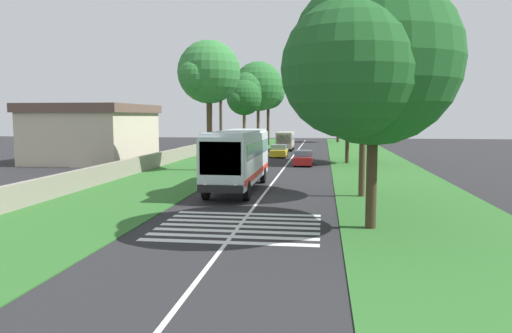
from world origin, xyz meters
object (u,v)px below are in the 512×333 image
roadside_tree_right_0 (338,100)px  roadside_tree_right_1 (368,66)px  coach_bus (238,156)px  utility_pole (221,125)px  roadside_tree_left_0 (257,88)px  trailing_car_0 (303,158)px  roadside_tree_left_2 (267,93)px  trailing_minibus_0 (285,139)px  trailing_car_1 (279,151)px  roadside_building (94,133)px  roadside_tree_right_3 (346,98)px  roadside_tree_right_2 (361,44)px  roadside_tree_left_1 (244,99)px  roadside_tree_left_3 (208,74)px

roadside_tree_right_0 → roadside_tree_right_1: 69.45m
coach_bus → utility_pole: (10.46, 3.29, 1.72)m
roadside_tree_left_0 → utility_pole: bearing=-178.2°
trailing_car_0 → roadside_tree_left_2: 34.52m
trailing_minibus_0 → roadside_tree_right_0: size_ratio=0.58×
trailing_car_1 → roadside_building: bearing=113.8°
trailing_car_0 → coach_bus: bearing=168.2°
trailing_car_0 → roadside_tree_right_0: (43.14, -4.28, 6.86)m
trailing_car_1 → roadside_tree_right_3: 11.22m
roadside_tree_right_0 → roadside_tree_right_2: bearing=179.6°
roadside_tree_left_1 → roadside_building: (-13.32, 13.44, -3.86)m
roadside_tree_right_0 → roadside_tree_right_2: roadside_tree_right_2 is taller
trailing_car_0 → trailing_minibus_0: bearing=9.2°
roadside_tree_right_3 → roadside_tree_left_0: bearing=29.4°
roadside_tree_right_0 → roadside_tree_right_1: size_ratio=1.00×
trailing_car_1 → utility_pole: 15.86m
trailing_car_0 → roadside_tree_right_3: roadside_tree_right_3 is taller
trailing_car_1 → roadside_tree_right_2: (-27.37, -7.00, 7.98)m
roadside_tree_right_3 → trailing_minibus_0: bearing=22.6°
roadside_building → coach_bus: bearing=-134.1°
roadside_tree_left_1 → roadside_tree_left_3: size_ratio=0.83×
roadside_tree_left_1 → coach_bus: bearing=-171.5°
roadside_tree_left_3 → trailing_car_0: bearing=-54.6°
roadside_tree_left_2 → roadside_tree_right_0: (10.26, -11.44, -0.81)m
roadside_tree_left_0 → roadside_tree_left_1: roadside_tree_left_0 is taller
roadside_tree_right_3 → roadside_building: size_ratio=0.80×
roadside_tree_right_3 → roadside_tree_right_1: bearing=179.2°
roadside_tree_left_3 → utility_pole: roadside_tree_left_3 is taller
trailing_car_1 → roadside_tree_left_2: (23.67, 4.02, 7.68)m
roadside_tree_right_3 → roadside_tree_left_2: bearing=20.2°
coach_bus → roadside_tree_left_2: 49.76m
roadside_tree_right_3 → roadside_building: 25.73m
roadside_tree_right_1 → roadside_tree_left_2: bearing=10.3°
roadside_tree_left_1 → roadside_tree_right_2: 34.77m
coach_bus → roadside_tree_left_1: bearing=8.5°
roadside_tree_left_1 → roadside_tree_right_2: bearing=-160.0°
trailing_minibus_0 → roadside_tree_right_2: roadside_tree_right_2 is taller
roadside_tree_left_0 → roadside_tree_left_3: bearing=179.6°
roadside_building → roadside_tree_left_3: bearing=-116.2°
trailing_car_0 → roadside_tree_right_2: bearing=-168.0°
roadside_tree_left_0 → trailing_car_1: bearing=-162.3°
roadside_tree_left_1 → roadside_tree_left_2: roadside_tree_left_2 is taller
trailing_minibus_0 → roadside_tree_left_2: roadside_tree_left_2 is taller
roadside_tree_left_0 → roadside_tree_left_2: 9.57m
roadside_tree_right_1 → roadside_building: size_ratio=0.80×
roadside_building → roadside_tree_left_2: bearing=-24.3°
trailing_car_0 → roadside_tree_right_2: roadside_tree_right_2 is taller
trailing_car_0 → roadside_tree_left_1: size_ratio=0.47×
roadside_tree_left_2 → roadside_building: bearing=155.7°
roadside_tree_left_3 → roadside_tree_right_1: 23.72m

